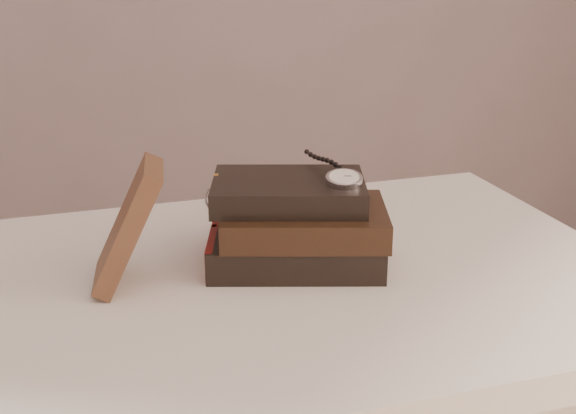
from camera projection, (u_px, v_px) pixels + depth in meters
name	position (u px, v px, depth m)	size (l,w,h in m)	color
table	(232.00, 346.00, 0.96)	(1.00, 0.60, 0.75)	white
book_stack	(297.00, 225.00, 0.97)	(0.25, 0.21, 0.11)	black
journal	(128.00, 225.00, 0.90)	(0.02, 0.10, 0.15)	#412619
pocket_watch	(342.00, 177.00, 0.94)	(0.06, 0.15, 0.02)	silver
eyeglasses	(238.00, 198.00, 1.03)	(0.12, 0.13, 0.04)	silver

